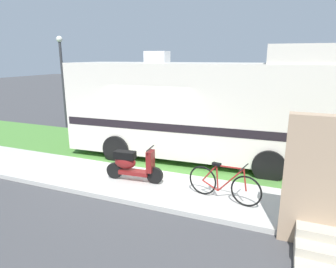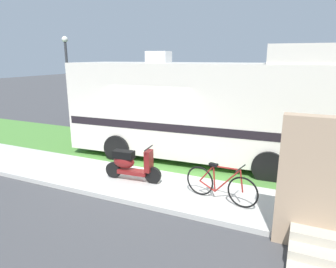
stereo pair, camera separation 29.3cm
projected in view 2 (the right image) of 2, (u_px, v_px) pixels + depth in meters
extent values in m
plane|color=#424244|center=(146.00, 169.00, 9.11)|extent=(80.00, 80.00, 0.00)
cube|color=beige|center=(125.00, 182.00, 8.04)|extent=(24.00, 2.00, 0.12)
cube|color=#4C8438|center=(166.00, 154.00, 10.43)|extent=(24.00, 3.40, 0.08)
cube|color=silver|center=(193.00, 108.00, 9.57)|extent=(8.09, 2.74, 2.85)
cube|color=silver|center=(304.00, 54.00, 8.08)|extent=(1.92, 2.29, 0.50)
cube|color=black|center=(193.00, 121.00, 9.68)|extent=(7.93, 2.75, 0.24)
cube|color=black|center=(334.00, 99.00, 8.07)|extent=(0.19, 1.96, 0.90)
cube|color=silver|center=(159.00, 57.00, 9.58)|extent=(0.73, 0.64, 0.36)
cylinder|color=black|center=(272.00, 145.00, 10.03)|extent=(0.91, 0.33, 0.90)
cylinder|color=black|center=(269.00, 167.00, 8.04)|extent=(0.91, 0.33, 0.90)
cylinder|color=black|center=(147.00, 133.00, 11.65)|extent=(0.91, 0.33, 0.90)
cylinder|color=black|center=(118.00, 148.00, 9.65)|extent=(0.91, 0.33, 0.90)
cylinder|color=black|center=(153.00, 175.00, 7.75)|extent=(0.45, 0.14, 0.44)
cylinder|color=black|center=(114.00, 170.00, 8.11)|extent=(0.45, 0.14, 0.44)
cube|color=maroon|center=(133.00, 172.00, 7.93)|extent=(0.83, 0.35, 0.10)
cube|color=black|center=(124.00, 154.00, 7.89)|extent=(0.58, 0.31, 0.20)
ellipsoid|color=maroon|center=(124.00, 162.00, 7.94)|extent=(0.62, 0.35, 0.36)
cube|color=maroon|center=(149.00, 161.00, 7.69)|extent=(0.17, 0.33, 0.56)
cylinder|color=black|center=(148.00, 148.00, 7.60)|extent=(0.08, 0.50, 0.04)
sphere|color=white|center=(149.00, 154.00, 7.64)|extent=(0.12, 0.12, 0.12)
torus|color=black|center=(243.00, 192.00, 6.46)|extent=(0.71, 0.18, 0.71)
torus|color=black|center=(200.00, 181.00, 7.07)|extent=(0.71, 0.18, 0.71)
cylinder|color=maroon|center=(227.00, 181.00, 6.63)|extent=(0.60, 0.16, 0.68)
cylinder|color=maroon|center=(214.00, 179.00, 6.82)|extent=(0.11, 0.06, 0.61)
cylinder|color=maroon|center=(227.00, 168.00, 6.57)|extent=(0.64, 0.17, 0.09)
cylinder|color=maroon|center=(207.00, 186.00, 6.97)|extent=(0.42, 0.12, 0.19)
cylinder|color=maroon|center=(207.00, 174.00, 6.91)|extent=(0.37, 0.11, 0.47)
cylinder|color=maroon|center=(241.00, 181.00, 6.42)|extent=(0.13, 0.06, 0.51)
cube|color=black|center=(214.00, 165.00, 6.75)|extent=(0.22, 0.14, 0.06)
cylinder|color=black|center=(240.00, 168.00, 6.37)|extent=(0.13, 0.51, 0.03)
cube|color=#1E2328|center=(126.00, 102.00, 15.70)|extent=(2.40, 2.19, 1.45)
cube|color=black|center=(125.00, 94.00, 15.59)|extent=(2.29, 2.20, 0.44)
cube|color=#1E2328|center=(170.00, 112.00, 14.94)|extent=(2.91, 2.22, 0.76)
cylinder|color=black|center=(114.00, 117.00, 15.02)|extent=(0.77, 0.29, 0.76)
cylinder|color=black|center=(131.00, 111.00, 16.80)|extent=(0.77, 0.29, 0.76)
cylinder|color=black|center=(170.00, 121.00, 14.01)|extent=(0.77, 0.29, 0.76)
cylinder|color=black|center=(182.00, 114.00, 15.79)|extent=(0.77, 0.29, 0.76)
cube|color=#BCB29E|center=(335.00, 255.00, 4.80)|extent=(1.40, 0.64, 0.16)
cube|color=#BCB29E|center=(335.00, 240.00, 4.90)|extent=(1.40, 0.32, 0.16)
cylinder|color=#B2B2B7|center=(321.00, 220.00, 5.83)|extent=(0.07, 0.07, 0.23)
cylinder|color=#B2B2B7|center=(322.00, 213.00, 5.80)|extent=(0.03, 0.03, 0.05)
cylinder|color=black|center=(322.00, 212.00, 5.79)|extent=(0.04, 0.04, 0.02)
cylinder|color=#333338|center=(69.00, 86.00, 14.20)|extent=(0.12, 0.12, 3.99)
sphere|color=silver|center=(65.00, 39.00, 13.67)|extent=(0.28, 0.28, 0.28)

